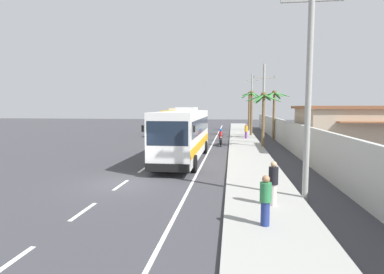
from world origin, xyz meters
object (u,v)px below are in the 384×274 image
at_px(pedestrian_near_kerb, 246,131).
at_px(palm_fourth, 249,105).
at_px(pedestrian_midwalk, 273,182).
at_px(roadside_building, 371,130).
at_px(utility_pole_far, 252,101).
at_px(palm_second, 274,104).
at_px(motorcycle_beside_bus, 221,139).
at_px(utility_pole_nearest, 309,84).
at_px(coach_bus_foreground, 184,133).
at_px(coach_bus_far_lane, 177,121).
at_px(pedestrian_far_walk, 265,199).
at_px(palm_nearest, 251,105).
at_px(palm_third, 264,106).
at_px(utility_pole_mid, 263,102).

distance_m(pedestrian_near_kerb, palm_fourth, 13.08).
height_order(pedestrian_midwalk, roadside_building, roadside_building).
relative_size(utility_pole_far, palm_second, 1.60).
bearing_deg(palm_fourth, motorcycle_beside_bus, -101.39).
xyz_separation_m(motorcycle_beside_bus, utility_pole_nearest, (4.13, -17.72, 4.10)).
relative_size(coach_bus_foreground, coach_bus_far_lane, 1.05).
xyz_separation_m(coach_bus_foreground, pedestrian_midwalk, (4.99, -10.28, -0.97)).
height_order(coach_bus_foreground, pedestrian_midwalk, coach_bus_foreground).
relative_size(palm_second, roadside_building, 0.50).
relative_size(motorcycle_beside_bus, pedestrian_near_kerb, 1.16).
bearing_deg(pedestrian_near_kerb, pedestrian_midwalk, -17.91).
relative_size(coach_bus_far_lane, utility_pole_far, 1.22).
distance_m(coach_bus_far_lane, pedestrian_far_walk, 33.65).
height_order(coach_bus_foreground, palm_nearest, palm_nearest).
relative_size(utility_pole_far, palm_third, 1.76).
height_order(pedestrian_far_walk, utility_pole_nearest, utility_pole_nearest).
distance_m(coach_bus_foreground, utility_pole_nearest, 11.41).
height_order(motorcycle_beside_bus, palm_second, palm_second).
bearing_deg(utility_pole_far, pedestrian_midwalk, -92.26).
height_order(utility_pole_far, palm_nearest, utility_pole_far).
bearing_deg(pedestrian_midwalk, coach_bus_far_lane, 167.88).
distance_m(motorcycle_beside_bus, pedestrian_far_walk, 21.20).
bearing_deg(motorcycle_beside_bus, pedestrian_far_walk, -84.13).
relative_size(utility_pole_nearest, roadside_building, 0.79).
distance_m(coach_bus_foreground, pedestrian_midwalk, 11.46).
xyz_separation_m(pedestrian_far_walk, palm_second, (3.74, 27.33, 3.23)).
xyz_separation_m(pedestrian_far_walk, utility_pole_mid, (2.13, 23.07, 3.32)).
bearing_deg(utility_pole_far, coach_bus_far_lane, -136.23).
height_order(motorcycle_beside_bus, palm_nearest, palm_nearest).
distance_m(motorcycle_beside_bus, pedestrian_midwalk, 19.19).
relative_size(coach_bus_far_lane, motorcycle_beside_bus, 5.72).
height_order(coach_bus_foreground, coach_bus_far_lane, coach_bus_foreground).
distance_m(utility_pole_mid, palm_second, 4.55).
height_order(coach_bus_far_lane, utility_pole_far, utility_pole_far).
xyz_separation_m(coach_bus_far_lane, pedestrian_far_walk, (8.60, -32.52, -0.93)).
distance_m(coach_bus_foreground, motorcycle_beside_bus, 9.13).
xyz_separation_m(motorcycle_beside_bus, utility_pole_far, (4.28, 21.69, 4.13)).
bearing_deg(utility_pole_nearest, palm_nearest, 91.07).
height_order(coach_bus_foreground, utility_pole_far, utility_pole_far).
bearing_deg(palm_third, pedestrian_near_kerb, 100.25).
height_order(pedestrian_far_walk, palm_third, palm_third).
xyz_separation_m(palm_nearest, palm_fourth, (0.17, 8.24, 0.12)).
height_order(coach_bus_far_lane, palm_second, palm_second).
height_order(coach_bus_far_lane, utility_pole_nearest, utility_pole_nearest).
bearing_deg(motorcycle_beside_bus, utility_pole_mid, 24.78).
bearing_deg(utility_pole_far, utility_pole_nearest, -90.22).
relative_size(coach_bus_foreground, palm_second, 2.04).
distance_m(coach_bus_foreground, roadside_building, 15.56).
bearing_deg(pedestrian_near_kerb, motorcycle_beside_bus, -42.17).
distance_m(palm_third, palm_fourth, 19.66).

